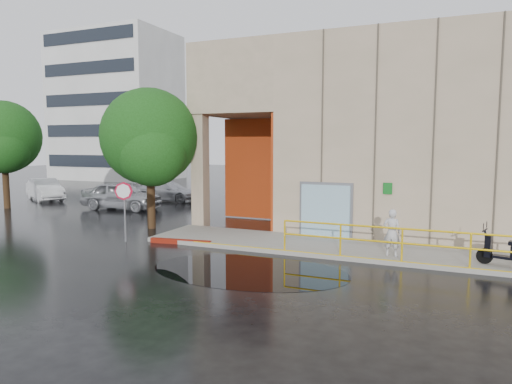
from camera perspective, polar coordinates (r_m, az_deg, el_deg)
ground at (r=12.64m, az=0.97°, el=-11.12°), size 120.00×120.00×0.00m
sidewalk at (r=16.13m, az=20.65°, el=-7.43°), size 20.00×3.00×0.15m
building at (r=22.20m, az=24.58°, el=6.75°), size 20.00×10.17×8.00m
guardrail at (r=14.68m, az=21.51°, el=-6.37°), size 9.56×0.06×1.03m
distant_building at (r=51.04m, az=-17.05°, el=10.06°), size 12.00×8.08×15.00m
person at (r=15.24m, az=16.63°, el=-4.88°), size 0.60×0.44×1.51m
scooter at (r=15.18m, az=28.97°, el=-5.58°), size 1.66×0.93×1.25m
stop_sign at (r=17.90m, az=-16.18°, el=-0.70°), size 0.65×0.31×2.30m
red_curb at (r=17.33m, az=-9.41°, el=-6.15°), size 2.40×0.49×0.18m
puddle at (r=13.63m, az=-0.92°, el=-9.81°), size 6.19×4.05×0.01m
car_a at (r=27.02m, az=-16.49°, el=-0.42°), size 4.78×2.19×1.59m
car_b at (r=33.31m, az=-24.86°, el=0.30°), size 4.45×3.36×1.40m
car_c at (r=30.19m, az=-10.90°, el=0.11°), size 4.49×1.88×1.30m
tree_near at (r=20.23m, az=-13.09°, el=6.28°), size 4.19×4.19×6.13m
tree_far at (r=29.74m, az=-29.02°, el=5.74°), size 4.12×4.12×6.18m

